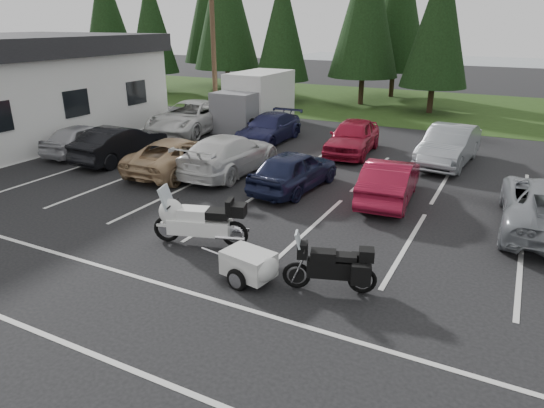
{
  "coord_description": "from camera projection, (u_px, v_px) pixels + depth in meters",
  "views": [
    {
      "loc": [
        5.34,
        -10.85,
        5.55
      ],
      "look_at": [
        -0.0,
        -0.5,
        1.14
      ],
      "focal_mm": 32.0,
      "sensor_mm": 36.0,
      "label": 1
    }
  ],
  "objects": [
    {
      "name": "cargo_trailer",
      "position": [
        249.0,
        267.0,
        10.89
      ],
      "size": [
        1.76,
        1.19,
        0.75
      ],
      "primitive_type": null,
      "rotation": [
        0.0,
        0.0,
        -0.18
      ],
      "color": "silver",
      "rests_on": "ground"
    },
    {
      "name": "touring_motorcycle",
      "position": [
        200.0,
        216.0,
        12.59
      ],
      "size": [
        2.98,
        1.68,
        1.58
      ],
      "primitive_type": null,
      "rotation": [
        0.0,
        0.0,
        0.3
      ],
      "color": "white",
      "rests_on": "ground"
    },
    {
      "name": "car_near_1",
      "position": [
        121.0,
        143.0,
        20.35
      ],
      "size": [
        1.59,
        4.44,
        1.46
      ],
      "primitive_type": "imported",
      "rotation": [
        0.0,
        0.0,
        3.13
      ],
      "color": "black",
      "rests_on": "ground"
    },
    {
      "name": "conifer_3",
      "position": [
        282.0,
        25.0,
        33.69
      ],
      "size": [
        3.87,
        3.87,
        9.02
      ],
      "color": "#332316",
      "rests_on": "ground"
    },
    {
      "name": "conifer_back_a",
      "position": [
        212.0,
        0.0,
        41.74
      ],
      "size": [
        5.28,
        5.28,
        12.3
      ],
      "color": "#332316",
      "rests_on": "ground"
    },
    {
      "name": "conifer_1",
      "position": [
        151.0,
        23.0,
        38.41
      ],
      "size": [
        3.96,
        3.96,
        9.22
      ],
      "color": "#332316",
      "rests_on": "ground"
    },
    {
      "name": "ground",
      "position": [
        280.0,
        237.0,
        13.27
      ],
      "size": [
        120.0,
        120.0,
        0.0
      ],
      "primitive_type": "plane",
      "color": "black",
      "rests_on": "ground"
    },
    {
      "name": "grass_strip",
      "position": [
        436.0,
        107.0,
        33.21
      ],
      "size": [
        80.0,
        16.0,
        0.01
      ],
      "primitive_type": "cube",
      "color": "#1E3410",
      "rests_on": "ground"
    },
    {
      "name": "car_near_5",
      "position": [
        390.0,
        180.0,
        15.76
      ],
      "size": [
        1.81,
        4.29,
        1.38
      ],
      "primitive_type": "imported",
      "rotation": [
        0.0,
        0.0,
        3.23
      ],
      "color": "maroon",
      "rests_on": "ground"
    },
    {
      "name": "car_near_4",
      "position": [
        294.0,
        170.0,
        16.81
      ],
      "size": [
        2.04,
        4.27,
        1.41
      ],
      "primitive_type": "imported",
      "rotation": [
        0.0,
        0.0,
        3.05
      ],
      "color": "#161B38",
      "rests_on": "ground"
    },
    {
      "name": "lake_water",
      "position": [
        517.0,
        71.0,
        57.26
      ],
      "size": [
        70.0,
        50.0,
        0.02
      ],
      "primitive_type": "cube",
      "color": "gray",
      "rests_on": "ground"
    },
    {
      "name": "conifer_back_b",
      "position": [
        399.0,
        3.0,
        35.44
      ],
      "size": [
        4.97,
        4.97,
        11.58
      ],
      "color": "#332316",
      "rests_on": "ground"
    },
    {
      "name": "conifer_4",
      "position": [
        367.0,
        5.0,
        32.13
      ],
      "size": [
        4.8,
        4.8,
        11.17
      ],
      "color": "#332316",
      "rests_on": "ground"
    },
    {
      "name": "car_far_3",
      "position": [
        449.0,
        146.0,
        19.78
      ],
      "size": [
        2.04,
        4.85,
        1.56
      ],
      "primitive_type": "imported",
      "rotation": [
        0.0,
        0.0,
        -0.08
      ],
      "color": "gray",
      "rests_on": "ground"
    },
    {
      "name": "conifer_0",
      "position": [
        106.0,
        12.0,
        41.77
      ],
      "size": [
        4.58,
        4.58,
        10.66
      ],
      "color": "#332316",
      "rests_on": "ground"
    },
    {
      "name": "adventure_motorcycle",
      "position": [
        330.0,
        262.0,
        10.42
      ],
      "size": [
        2.39,
        1.46,
        1.38
      ],
      "primitive_type": null,
      "rotation": [
        0.0,
        0.0,
        0.32
      ],
      "color": "black",
      "rests_on": "ground"
    },
    {
      "name": "car_far_2",
      "position": [
        353.0,
        137.0,
        21.4
      ],
      "size": [
        2.12,
        4.56,
        1.51
      ],
      "primitive_type": "imported",
      "rotation": [
        0.0,
        0.0,
        0.08
      ],
      "color": "maroon",
      "rests_on": "ground"
    },
    {
      "name": "car_far_0",
      "position": [
        191.0,
        117.0,
        25.46
      ],
      "size": [
        3.19,
        6.04,
        1.62
      ],
      "primitive_type": "imported",
      "rotation": [
        0.0,
        0.0,
        0.09
      ],
      "color": "silver",
      "rests_on": "ground"
    },
    {
      "name": "conifer_2",
      "position": [
        225.0,
        1.0,
        36.62
      ],
      "size": [
        5.1,
        5.1,
        11.89
      ],
      "color": "#332316",
      "rests_on": "ground"
    },
    {
      "name": "box_truck",
      "position": [
        251.0,
        101.0,
        26.57
      ],
      "size": [
        2.4,
        5.6,
        2.9
      ],
      "primitive_type": null,
      "color": "silver",
      "rests_on": "ground"
    },
    {
      "name": "car_near_0",
      "position": [
        83.0,
        139.0,
        21.42
      ],
      "size": [
        1.96,
        4.1,
        1.35
      ],
      "primitive_type": "imported",
      "rotation": [
        0.0,
        0.0,
        3.24
      ],
      "color": "#BCBCC1",
      "rests_on": "ground"
    },
    {
      "name": "stall_markings",
      "position": [
        309.0,
        213.0,
        14.93
      ],
      "size": [
        32.0,
        16.0,
        0.01
      ],
      "primitive_type": "cube",
      "color": "silver",
      "rests_on": "ground"
    },
    {
      "name": "conifer_5",
      "position": [
        440.0,
        19.0,
        29.23
      ],
      "size": [
        4.14,
        4.14,
        9.63
      ],
      "color": "#332316",
      "rests_on": "ground"
    },
    {
      "name": "car_near_2",
      "position": [
        179.0,
        155.0,
        18.8
      ],
      "size": [
        2.35,
        4.89,
        1.34
      ],
      "primitive_type": "imported",
      "rotation": [
        0.0,
        0.0,
        3.17
      ],
      "color": "tan",
      "rests_on": "ground"
    },
    {
      "name": "utility_pole",
      "position": [
        213.0,
        38.0,
        25.87
      ],
      "size": [
        1.6,
        0.26,
        9.0
      ],
      "color": "#473321",
      "rests_on": "ground"
    },
    {
      "name": "car_near_3",
      "position": [
        230.0,
        154.0,
        18.66
      ],
      "size": [
        2.12,
        5.17,
        1.5
      ],
      "primitive_type": "imported",
      "rotation": [
        0.0,
        0.0,
        3.15
      ],
      "color": "silver",
      "rests_on": "ground"
    },
    {
      "name": "car_far_1",
      "position": [
        269.0,
        128.0,
        23.53
      ],
      "size": [
        1.93,
        4.63,
        1.34
      ],
      "primitive_type": "imported",
      "rotation": [
        0.0,
        0.0,
        0.01
      ],
      "color": "#1C1E47",
      "rests_on": "ground"
    }
  ]
}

